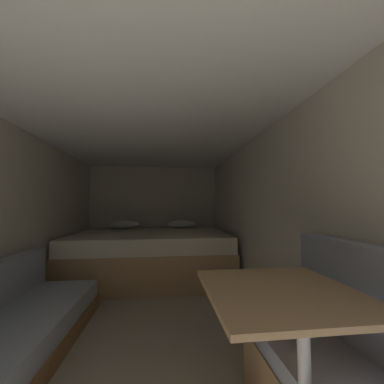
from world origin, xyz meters
name	(u,v)px	position (x,y,z in m)	size (l,w,h in m)	color
ground_plane	(142,324)	(0.00, 1.82, 0.00)	(6.82, 6.82, 0.00)	#A39984
wall_back	(154,215)	(0.00, 4.26, 0.98)	(2.63, 0.05, 1.96)	beige
wall_left	(3,225)	(-1.29, 1.82, 0.98)	(0.05, 4.82, 1.96)	beige
wall_right	(266,223)	(1.29, 1.82, 0.98)	(0.05, 4.82, 1.96)	beige
ceiling_slab	(144,125)	(0.00, 1.82, 1.98)	(2.63, 4.82, 0.05)	white
bed	(151,254)	(0.00, 3.34, 0.37)	(2.41, 1.71, 0.88)	tan
dinette_table	(281,310)	(0.77, 0.54, 0.66)	(0.70, 0.71, 0.76)	tan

